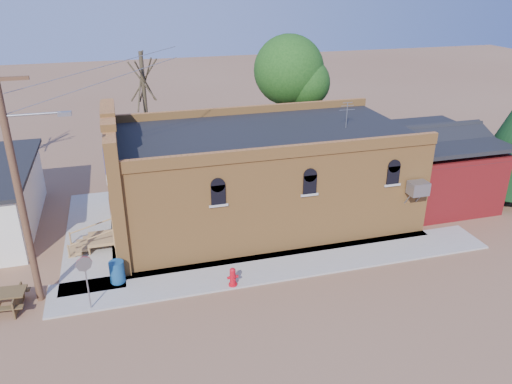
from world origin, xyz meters
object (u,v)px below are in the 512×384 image
object	(u,v)px
brick_bar	(257,177)
stop_sign	(85,269)
utility_pole	(19,185)
trash_barrel	(117,272)
picnic_table	(0,299)
fire_hydrant	(233,277)

from	to	relation	value
brick_bar	stop_sign	world-z (taller)	brick_bar
utility_pole	stop_sign	distance (m)	3.71
trash_barrel	picnic_table	distance (m)	4.25
utility_pole	trash_barrel	xyz separation A→B (m)	(2.84, 0.30, -4.23)
fire_hydrant	stop_sign	xyz separation A→B (m)	(-5.42, 0.00, 1.29)
utility_pole	picnic_table	distance (m)	4.49
fire_hydrant	picnic_table	xyz separation A→B (m)	(-8.59, 0.88, 0.03)
brick_bar	trash_barrel	bearing A→B (deg)	-150.09
trash_barrel	picnic_table	bearing A→B (deg)	-171.51
brick_bar	utility_pole	size ratio (longest dim) A/B	1.82
picnic_table	utility_pole	bearing A→B (deg)	18.64
brick_bar	picnic_table	bearing A→B (deg)	-157.48
stop_sign	trash_barrel	size ratio (longest dim) A/B	2.40
brick_bar	fire_hydrant	distance (m)	6.34
stop_sign	trash_barrel	xyz separation A→B (m)	(1.02, 1.50, -1.23)
fire_hydrant	stop_sign	size ratio (longest dim) A/B	0.36
fire_hydrant	stop_sign	world-z (taller)	stop_sign
trash_barrel	brick_bar	bearing A→B (deg)	29.91
fire_hydrant	trash_barrel	bearing A→B (deg)	148.74
utility_pole	stop_sign	xyz separation A→B (m)	(1.82, -1.20, -3.01)
fire_hydrant	trash_barrel	size ratio (longest dim) A/B	0.87
stop_sign	utility_pole	bearing A→B (deg)	149.92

